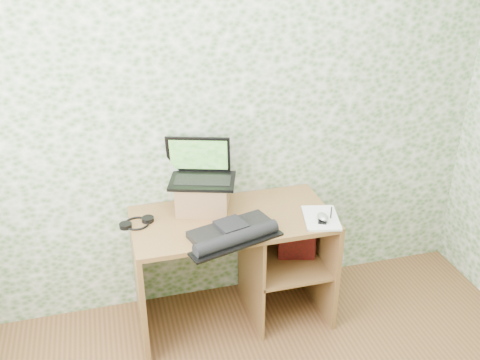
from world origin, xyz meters
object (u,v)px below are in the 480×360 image
object	(u,v)px
riser	(203,196)
desk	(243,250)
keyboard	(234,234)
laptop	(201,170)
notepad	(321,218)

from	to	relation	value
riser	desk	bearing A→B (deg)	-27.23
keyboard	riser	bearing A→B (deg)	88.69
desk	riser	size ratio (longest dim) A/B	3.91
keyboard	laptop	bearing A→B (deg)	87.20
laptop	keyboard	size ratio (longest dim) A/B	0.80
keyboard	notepad	distance (m)	0.56
riser	keyboard	xyz separation A→B (m)	(0.10, -0.36, -0.07)
riser	keyboard	bearing A→B (deg)	-74.96
riser	keyboard	size ratio (longest dim) A/B	0.55
desk	keyboard	bearing A→B (deg)	-116.93
riser	laptop	world-z (taller)	laptop
riser	notepad	distance (m)	0.72
laptop	notepad	bearing A→B (deg)	-10.05
laptop	notepad	world-z (taller)	laptop
laptop	notepad	size ratio (longest dim) A/B	1.58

